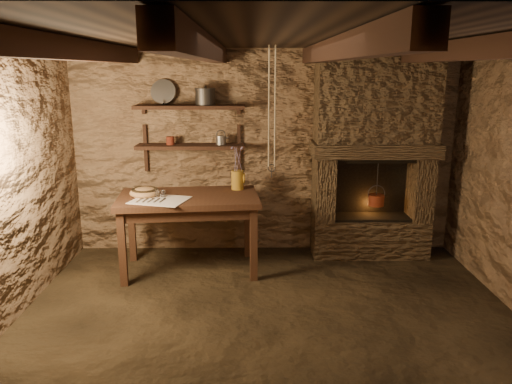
{
  "coord_description": "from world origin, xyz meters",
  "views": [
    {
      "loc": [
        -0.15,
        -3.87,
        2.17
      ],
      "look_at": [
        -0.11,
        0.9,
        0.99
      ],
      "focal_mm": 35.0,
      "sensor_mm": 36.0,
      "label": 1
    }
  ],
  "objects_px": {
    "stoneware_jug": "(238,171)",
    "iron_stockpot": "(205,98)",
    "red_pot": "(376,199)",
    "wooden_bowl": "(145,193)",
    "work_table": "(190,230)"
  },
  "relations": [
    {
      "from": "stoneware_jug",
      "to": "iron_stockpot",
      "type": "bearing_deg",
      "value": 169.02
    },
    {
      "from": "stoneware_jug",
      "to": "red_pot",
      "type": "bearing_deg",
      "value": 26.9
    },
    {
      "from": "wooden_bowl",
      "to": "red_pot",
      "type": "xyz_separation_m",
      "value": [
        2.59,
        0.43,
        -0.19
      ]
    },
    {
      "from": "work_table",
      "to": "stoneware_jug",
      "type": "xyz_separation_m",
      "value": [
        0.52,
        0.29,
        0.6
      ]
    },
    {
      "from": "work_table",
      "to": "stoneware_jug",
      "type": "relative_size",
      "value": 3.17
    },
    {
      "from": "stoneware_jug",
      "to": "wooden_bowl",
      "type": "bearing_deg",
      "value": -140.12
    },
    {
      "from": "stoneware_jug",
      "to": "red_pot",
      "type": "distance_m",
      "value": 1.65
    },
    {
      "from": "work_table",
      "to": "stoneware_jug",
      "type": "height_order",
      "value": "stoneware_jug"
    },
    {
      "from": "work_table",
      "to": "wooden_bowl",
      "type": "distance_m",
      "value": 0.63
    },
    {
      "from": "work_table",
      "to": "wooden_bowl",
      "type": "height_order",
      "value": "wooden_bowl"
    },
    {
      "from": "stoneware_jug",
      "to": "red_pot",
      "type": "height_order",
      "value": "stoneware_jug"
    },
    {
      "from": "work_table",
      "to": "wooden_bowl",
      "type": "bearing_deg",
      "value": 176.91
    },
    {
      "from": "iron_stockpot",
      "to": "red_pot",
      "type": "height_order",
      "value": "iron_stockpot"
    },
    {
      "from": "wooden_bowl",
      "to": "iron_stockpot",
      "type": "xyz_separation_m",
      "value": [
        0.62,
        0.55,
        0.97
      ]
    },
    {
      "from": "red_pot",
      "to": "work_table",
      "type": "bearing_deg",
      "value": -169.1
    }
  ]
}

